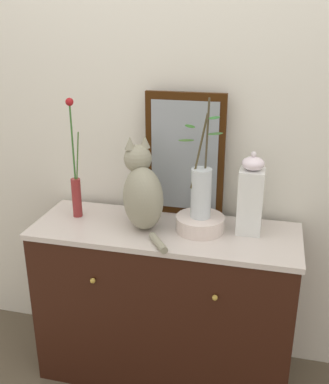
{
  "coord_description": "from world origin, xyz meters",
  "views": [
    {
      "loc": [
        0.44,
        -1.79,
        1.7
      ],
      "look_at": [
        0.0,
        0.0,
        0.99
      ],
      "focal_mm": 41.95,
      "sensor_mm": 36.0,
      "label": 1
    }
  ],
  "objects_px": {
    "sideboard": "(164,303)",
    "vase_glass_clear": "(201,190)",
    "bowl_porcelain": "(200,223)",
    "jar_lidded_porcelain": "(251,196)",
    "cat_sitting": "(142,192)",
    "mirror_leaning": "(185,156)",
    "vase_slim_green": "(76,185)"
  },
  "relations": [
    {
      "from": "sideboard",
      "to": "vase_glass_clear",
      "type": "height_order",
      "value": "vase_glass_clear"
    },
    {
      "from": "bowl_porcelain",
      "to": "jar_lidded_porcelain",
      "type": "distance_m",
      "value": 0.26
    },
    {
      "from": "sideboard",
      "to": "cat_sitting",
      "type": "height_order",
      "value": "cat_sitting"
    },
    {
      "from": "mirror_leaning",
      "to": "vase_slim_green",
      "type": "height_order",
      "value": "mirror_leaning"
    },
    {
      "from": "sideboard",
      "to": "mirror_leaning",
      "type": "relative_size",
      "value": 2.07
    },
    {
      "from": "jar_lidded_porcelain",
      "to": "vase_glass_clear",
      "type": "bearing_deg",
      "value": -170.29
    },
    {
      "from": "mirror_leaning",
      "to": "cat_sitting",
      "type": "relative_size",
      "value": 1.42
    },
    {
      "from": "vase_slim_green",
      "to": "vase_glass_clear",
      "type": "distance_m",
      "value": 0.6
    },
    {
      "from": "sideboard",
      "to": "vase_slim_green",
      "type": "xyz_separation_m",
      "value": [
        -0.44,
        0.04,
        0.56
      ]
    },
    {
      "from": "mirror_leaning",
      "to": "cat_sitting",
      "type": "height_order",
      "value": "mirror_leaning"
    },
    {
      "from": "bowl_porcelain",
      "to": "vase_glass_clear",
      "type": "bearing_deg",
      "value": 103.8
    },
    {
      "from": "mirror_leaning",
      "to": "cat_sitting",
      "type": "xyz_separation_m",
      "value": [
        -0.15,
        -0.2,
        -0.12
      ]
    },
    {
      "from": "mirror_leaning",
      "to": "bowl_porcelain",
      "type": "bearing_deg",
      "value": -57.25
    },
    {
      "from": "vase_slim_green",
      "to": "jar_lidded_porcelain",
      "type": "distance_m",
      "value": 0.81
    },
    {
      "from": "vase_slim_green",
      "to": "vase_glass_clear",
      "type": "height_order",
      "value": "vase_glass_clear"
    },
    {
      "from": "vase_slim_green",
      "to": "jar_lidded_porcelain",
      "type": "relative_size",
      "value": 1.52
    },
    {
      "from": "mirror_leaning",
      "to": "cat_sitting",
      "type": "bearing_deg",
      "value": -127.64
    },
    {
      "from": "sideboard",
      "to": "bowl_porcelain",
      "type": "relative_size",
      "value": 5.58
    },
    {
      "from": "bowl_porcelain",
      "to": "vase_glass_clear",
      "type": "xyz_separation_m",
      "value": [
        -0.0,
        0.0,
        0.16
      ]
    },
    {
      "from": "mirror_leaning",
      "to": "vase_glass_clear",
      "type": "distance_m",
      "value": 0.22
    },
    {
      "from": "vase_slim_green",
      "to": "jar_lidded_porcelain",
      "type": "height_order",
      "value": "vase_slim_green"
    },
    {
      "from": "cat_sitting",
      "to": "vase_slim_green",
      "type": "height_order",
      "value": "vase_slim_green"
    },
    {
      "from": "vase_glass_clear",
      "to": "bowl_porcelain",
      "type": "bearing_deg",
      "value": -76.2
    },
    {
      "from": "vase_slim_green",
      "to": "bowl_porcelain",
      "type": "distance_m",
      "value": 0.61
    },
    {
      "from": "sideboard",
      "to": "vase_glass_clear",
      "type": "xyz_separation_m",
      "value": [
        0.16,
        0.03,
        0.6
      ]
    },
    {
      "from": "sideboard",
      "to": "cat_sitting",
      "type": "relative_size",
      "value": 2.94
    },
    {
      "from": "bowl_porcelain",
      "to": "mirror_leaning",
      "type": "bearing_deg",
      "value": 122.75
    },
    {
      "from": "mirror_leaning",
      "to": "vase_slim_green",
      "type": "xyz_separation_m",
      "value": [
        -0.49,
        -0.15,
        -0.14
      ]
    },
    {
      "from": "cat_sitting",
      "to": "bowl_porcelain",
      "type": "xyz_separation_m",
      "value": [
        0.26,
        0.03,
        -0.14
      ]
    },
    {
      "from": "jar_lidded_porcelain",
      "to": "mirror_leaning",
      "type": "bearing_deg",
      "value": 157.78
    },
    {
      "from": "vase_glass_clear",
      "to": "vase_slim_green",
      "type": "bearing_deg",
      "value": 178.61
    },
    {
      "from": "vase_slim_green",
      "to": "vase_glass_clear",
      "type": "xyz_separation_m",
      "value": [
        0.6,
        -0.01,
        0.04
      ]
    }
  ]
}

